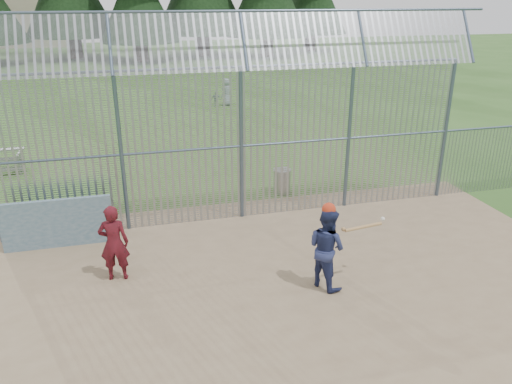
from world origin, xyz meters
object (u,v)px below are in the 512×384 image
object	(u,v)px
onlooker	(114,243)
trash_can	(282,181)
dugout_wall	(58,223)
batter	(327,248)

from	to	relation	value
onlooker	trash_can	xyz separation A→B (m)	(4.86, 3.87, -0.47)
onlooker	dugout_wall	bearing A→B (deg)	-47.72
trash_can	batter	bearing A→B (deg)	-97.67
dugout_wall	onlooker	size ratio (longest dim) A/B	1.50
onlooker	trash_can	distance (m)	6.24
onlooker	trash_can	size ratio (longest dim) A/B	2.04
onlooker	trash_can	world-z (taller)	onlooker
batter	dugout_wall	bearing A→B (deg)	34.05
batter	trash_can	world-z (taller)	batter
batter	onlooker	world-z (taller)	batter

